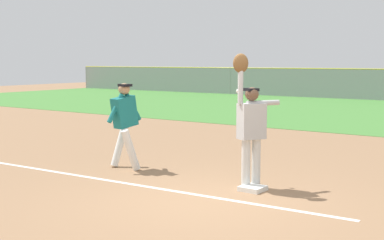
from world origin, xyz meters
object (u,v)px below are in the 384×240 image
at_px(fielder, 251,123).
at_px(parked_car_green, 314,84).
at_px(baseball, 238,91).
at_px(first_base, 253,188).
at_px(runner, 125,119).

distance_m(fielder, parked_car_green, 26.10).
bearing_deg(fielder, baseball, -5.50).
height_order(first_base, fielder, fielder).
relative_size(fielder, baseball, 30.81).
bearing_deg(parked_car_green, runner, -77.38).
xyz_separation_m(first_base, fielder, (-0.13, 0.13, 1.08)).
relative_size(first_base, parked_car_green, 0.09).
bearing_deg(baseball, runner, -172.92).
xyz_separation_m(runner, baseball, (2.43, 0.30, 0.63)).
xyz_separation_m(runner, parked_car_green, (-5.98, 24.55, -0.32)).
height_order(baseball, parked_car_green, baseball).
distance_m(runner, baseball, 2.53).
bearing_deg(parked_car_green, first_base, -71.12).
height_order(first_base, parked_car_green, parked_car_green).
bearing_deg(runner, baseball, 16.47).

